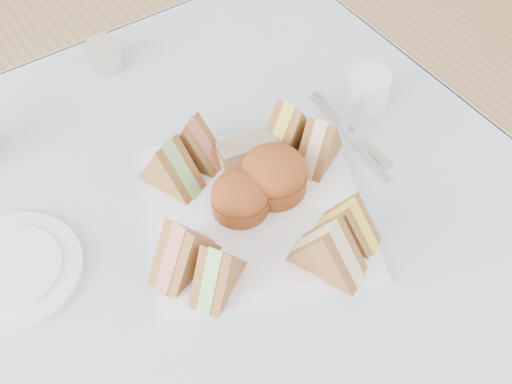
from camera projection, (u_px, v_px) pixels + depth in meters
table at (217, 370)px, 1.15m from camera, size 0.90×0.90×0.74m
tablecloth at (204, 258)px, 0.86m from camera, size 1.02×1.02×0.01m
serving_plate at (256, 211)px, 0.90m from camera, size 0.39×0.39×0.01m
sandwich_fl_a at (183, 246)px, 0.80m from camera, size 0.11×0.08×0.09m
sandwich_fl_b at (217, 268)px, 0.79m from camera, size 0.10×0.08×0.08m
sandwich_fr_a at (348, 220)px, 0.83m from camera, size 0.08×0.10×0.08m
sandwich_fr_b at (329, 246)px, 0.80m from camera, size 0.08×0.11×0.09m
sandwich_bl_a at (169, 163)px, 0.89m from camera, size 0.08×0.11×0.09m
sandwich_bl_b at (192, 140)px, 0.92m from camera, size 0.08×0.10×0.08m
sandwich_br_a at (320, 141)px, 0.92m from camera, size 0.10×0.08×0.08m
sandwich_br_b at (289, 125)px, 0.94m from camera, size 0.10×0.07×0.09m
scone_left at (240, 196)px, 0.87m from camera, size 0.11×0.11×0.05m
scone_right at (274, 174)px, 0.89m from camera, size 0.10×0.10×0.06m
pastry_slice at (247, 152)px, 0.93m from camera, size 0.09×0.05×0.04m
side_plate at (12, 271)px, 0.84m from camera, size 0.24×0.24×0.01m
tea_strainer at (106, 57)px, 1.09m from camera, size 0.08×0.08×0.04m
knife at (350, 130)px, 1.00m from camera, size 0.02×0.19×0.00m
fork at (355, 142)px, 0.99m from camera, size 0.03×0.18×0.00m
creamer_jug at (368, 90)px, 1.02m from camera, size 0.09×0.09×0.06m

